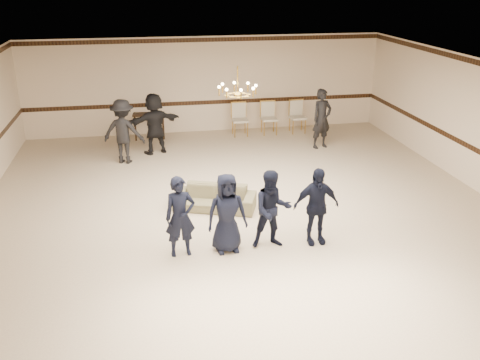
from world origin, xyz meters
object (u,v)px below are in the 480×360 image
object	(u,v)px
boy_c	(272,210)
adult_left	(123,131)
boy_a	(180,217)
chandelier	(238,81)
settee	(215,198)
banquet_chair_right	(298,117)
boy_d	(316,206)
console_table	(149,126)
adult_right	(322,119)
boy_b	(227,213)
banquet_chair_mid	(269,119)
adult_mid	(154,123)
banquet_chair_left	(240,120)

from	to	relation	value
boy_c	adult_left	world-z (taller)	adult_left
adult_left	boy_a	bearing A→B (deg)	119.81
chandelier	settee	size ratio (longest dim) A/B	0.50
banquet_chair_right	boy_d	bearing A→B (deg)	-109.60
chandelier	boy_c	xyz separation A→B (m)	(0.24, -2.47, -2.07)
settee	console_table	size ratio (longest dim) A/B	1.83
adult_right	boy_b	bearing A→B (deg)	-141.93
boy_d	banquet_chair_mid	world-z (taller)	boy_d
boy_a	boy_c	distance (m)	1.80
chandelier	boy_a	distance (m)	3.58
adult_mid	boy_c	bearing A→B (deg)	88.81
settee	boy_c	bearing A→B (deg)	-46.37
adult_mid	adult_right	xyz separation A→B (m)	(5.10, -0.40, 0.00)
banquet_chair_right	banquet_chair_mid	bearing A→B (deg)	174.23
boy_d	settee	xyz separation A→B (m)	(-1.77, 1.98, -0.53)
boy_b	adult_right	size ratio (longest dim) A/B	0.87
adult_right	banquet_chair_left	bearing A→B (deg)	123.89
boy_c	boy_d	xyz separation A→B (m)	(0.90, 0.00, 0.00)
boy_b	adult_right	bearing A→B (deg)	51.70
settee	banquet_chair_left	xyz separation A→B (m)	(1.66, 5.71, 0.26)
chandelier	boy_a	world-z (taller)	chandelier
adult_left	boy_d	bearing A→B (deg)	142.54
boy_c	banquet_chair_right	xyz separation A→B (m)	(2.79, 7.69, -0.27)
chandelier	adult_right	world-z (taller)	chandelier
chandelier	boy_c	size ratio (longest dim) A/B	0.59
adult_left	adult_right	world-z (taller)	same
boy_b	console_table	distance (m)	8.00
chandelier	console_table	world-z (taller)	chandelier
banquet_chair_left	banquet_chair_right	size ratio (longest dim) A/B	1.00
settee	banquet_chair_left	size ratio (longest dim) A/B	1.74
boy_b	settee	bearing A→B (deg)	84.29
banquet_chair_left	boy_d	bearing A→B (deg)	-87.90
boy_a	adult_left	world-z (taller)	adult_left
boy_b	adult_mid	xyz separation A→B (m)	(-1.16, 6.35, 0.12)
adult_mid	boy_d	bearing A→B (deg)	95.83
banquet_chair_right	chandelier	bearing A→B (deg)	-125.90
boy_a	banquet_chair_left	world-z (taller)	boy_a
adult_mid	banquet_chair_mid	xyz separation A→B (m)	(3.85, 1.33, -0.39)
boy_d	adult_left	distance (m)	6.85
boy_a	banquet_chair_mid	bearing A→B (deg)	59.35
banquet_chair_mid	chandelier	bearing A→B (deg)	-109.42
adult_right	banquet_chair_left	xyz separation A→B (m)	(-2.25, 1.73, -0.39)
adult_left	adult_right	bearing A→B (deg)	-158.94
adult_mid	banquet_chair_right	bearing A→B (deg)	176.20
boy_c	settee	bearing A→B (deg)	115.21
chandelier	boy_b	bearing A→B (deg)	-105.03
chandelier	adult_left	distance (m)	4.62
console_table	boy_a	bearing A→B (deg)	-82.00
chandelier	boy_d	distance (m)	3.42
settee	banquet_chair_left	distance (m)	5.95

